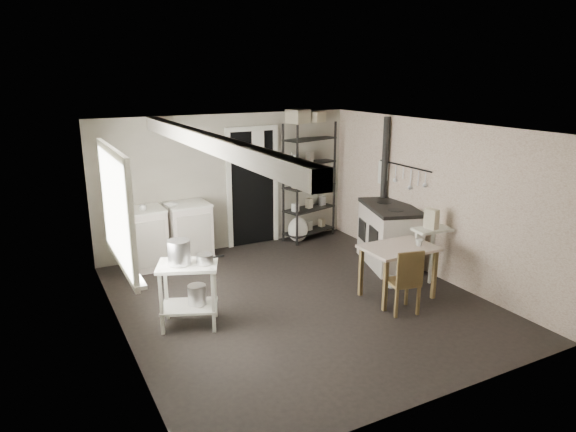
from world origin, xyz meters
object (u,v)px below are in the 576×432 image
work_table (398,270)px  flour_sack (298,229)px  base_cabinets (166,236)px  shelf_rack (309,187)px  prep_table (189,294)px  stove (389,238)px  stockpot (179,252)px  chair (403,276)px

work_table → flour_sack: (-0.03, 2.71, -0.14)m
base_cabinets → flour_sack: (2.38, 0.01, -0.22)m
base_cabinets → shelf_rack: size_ratio=0.69×
flour_sack → shelf_rack: bearing=21.0°
prep_table → stove: bearing=8.9°
work_table → flour_sack: 2.72m
work_table → prep_table: bearing=169.4°
stockpot → stove: bearing=8.3°
prep_table → chair: 2.65m
base_cabinets → flour_sack: 2.39m
stockpot → work_table: 2.92m
stockpot → shelf_rack: bearing=36.7°
stove → flour_sack: stove is taller
shelf_rack → base_cabinets: bearing=166.9°
stove → stockpot: bearing=-153.8°
stockpot → flour_sack: size_ratio=0.64×
prep_table → work_table: (2.73, -0.51, -0.02)m
base_cabinets → work_table: bearing=-49.2°
shelf_rack → stove: shelf_rack is taller
work_table → stove: bearing=56.8°
shelf_rack → chair: shelf_rack is taller
stockpot → shelf_rack: 3.83m
shelf_rack → stove: size_ratio=1.73×
prep_table → work_table: size_ratio=0.83×
stockpot → chair: (2.58, -0.91, -0.45)m
work_table → chair: size_ratio=1.11×
prep_table → stove: (3.42, 0.53, 0.04)m
prep_table → flour_sack: (2.70, 2.20, -0.16)m
stockpot → stove: 3.57m
flour_sack → stove: bearing=-66.7°
prep_table → shelf_rack: size_ratio=0.37×
stockpot → base_cabinets: stockpot is taller
chair → prep_table: bearing=172.5°
prep_table → flour_sack: bearing=39.2°
stove → chair: (-0.92, -1.42, 0.04)m
chair → flour_sack: 3.11m
chair → flour_sack: bearing=98.5°
prep_table → chair: (2.50, -0.89, 0.08)m
stove → work_table: 1.25m
prep_table → stockpot: 0.55m
shelf_rack → stockpot: bearing=-159.1°
stove → flour_sack: size_ratio=2.71×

